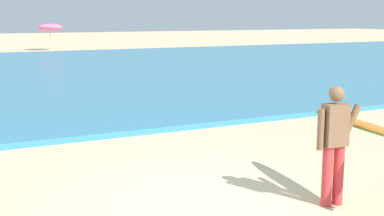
% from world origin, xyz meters
% --- Properties ---
extents(ground_plane, '(160.00, 160.00, 0.00)m').
position_xyz_m(ground_plane, '(0.00, 0.00, 0.00)').
color(ground_plane, beige).
extents(sea, '(120.00, 28.00, 0.14)m').
position_xyz_m(sea, '(0.00, 18.37, 0.07)').
color(sea, teal).
rests_on(sea, ground).
extents(surfer_with_board, '(1.12, 2.66, 1.73)m').
position_xyz_m(surfer_with_board, '(1.76, -1.00, 1.03)').
color(surfer_with_board, red).
rests_on(surfer_with_board, ground).
extents(beach_umbrella_3, '(1.99, 2.01, 2.16)m').
position_xyz_m(beach_umbrella_3, '(4.79, 35.15, 1.81)').
color(beach_umbrella_3, beige).
rests_on(beach_umbrella_3, ground).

